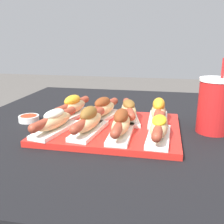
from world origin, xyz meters
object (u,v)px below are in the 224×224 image
Objects in this scene: hot_dog_5 at (103,109)px; hot_dog_7 at (158,111)px; serving_tray at (111,128)px; hot_dog_6 at (129,110)px; drink_cup at (214,106)px; hot_dog_0 at (55,121)px; sauce_bowl at (29,118)px; hot_dog_4 at (73,107)px; hot_dog_2 at (121,124)px; hot_dog_3 at (159,128)px; hot_dog_1 at (89,121)px.

hot_dog_7 is (0.19, 0.01, 0.00)m from hot_dog_5.
serving_tray is 0.09m from hot_dog_5.
hot_dog_6 is 0.27m from drink_cup.
hot_dog_0 is 3.02× the size of sauce_bowl.
hot_dog_4 is 0.98× the size of hot_dog_7.
hot_dog_2 reaches higher than hot_dog_0.
hot_dog_2 reaches higher than hot_dog_6.
hot_dog_7 is at bearing 2.14° from hot_dog_6.
hot_dog_3 is at bearing -55.73° from hot_dog_6.
hot_dog_4 reaches higher than hot_dog_3.
hot_dog_3 is 3.07× the size of sauce_bowl.
hot_dog_5 is at bearing 177.35° from drink_cup.
sauce_bowl is (-0.31, 0.04, 0.00)m from serving_tray.
hot_dog_3 is at bearing -37.86° from hot_dog_5.
hot_dog_3 is 0.95× the size of drink_cup.
hot_dog_5 is 2.99× the size of sauce_bowl.
sauce_bowl is (-0.35, 0.12, -0.04)m from hot_dog_2.
hot_dog_1 reaches higher than hot_dog_0.
drink_cup is at bearing 39.75° from hot_dog_3.
hot_dog_5 is at bearing 54.82° from hot_dog_0.
hot_dog_1 is 0.19m from hot_dog_4.
hot_dog_5 is at bearing 142.14° from hot_dog_3.
drink_cup is at bearing 1.38° from sauce_bowl.
hot_dog_4 is (-0.31, 0.16, 0.00)m from hot_dog_3.
hot_dog_2 reaches higher than sauce_bowl.
hot_dog_7 is at bearing -0.21° from hot_dog_4.
hot_dog_4 is at bearing 14.60° from sauce_bowl.
hot_dog_3 is (0.15, -0.08, 0.04)m from serving_tray.
drink_cup reaches higher than serving_tray.
drink_cup reaches higher than hot_dog_5.
hot_dog_4 reaches higher than serving_tray.
hot_dog_1 is at bearing -123.54° from hot_dog_6.
serving_tray is 0.18m from hot_dog_3.
serving_tray is at bearing 151.70° from hot_dog_3.
drink_cup is at bearing 9.60° from serving_tray.
hot_dog_3 is (0.20, -0.01, -0.00)m from hot_dog_1.
hot_dog_2 is 1.02× the size of hot_dog_4.
sauce_bowl is 0.63m from drink_cup.
hot_dog_0 is at bearing -150.84° from serving_tray.
hot_dog_5 is 0.09m from hot_dog_6.
hot_dog_4 is (-0.16, 0.08, 0.04)m from serving_tray.
hot_dog_7 reaches higher than serving_tray.
hot_dog_6 is at bearing 57.34° from serving_tray.
drink_cup reaches higher than hot_dog_3.
hot_dog_6 is at bearing 56.46° from hot_dog_1.
hot_dog_1 is 0.20m from hot_dog_3.
hot_dog_2 is 0.15m from hot_dog_6.
hot_dog_1 is at bearing -92.85° from hot_dog_5.
hot_dog_3 reaches higher than serving_tray.
hot_dog_7 is (-0.01, 0.16, 0.00)m from hot_dog_3.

